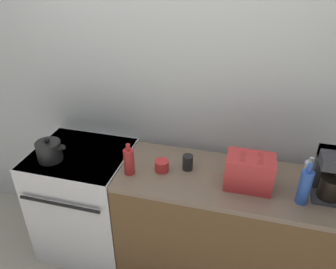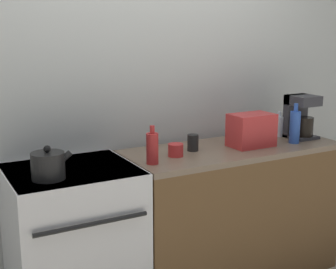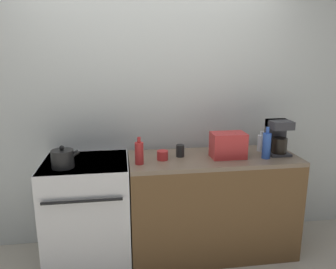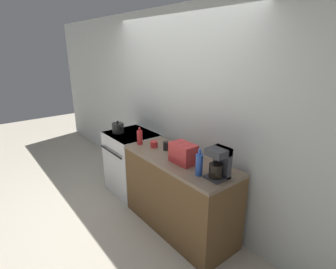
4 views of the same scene
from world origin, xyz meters
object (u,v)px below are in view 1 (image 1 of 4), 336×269
(toaster, at_px, (249,172))
(bottle_red, at_px, (129,161))
(bottle_blue, at_px, (305,187))
(bottle_clear, at_px, (308,172))
(cup_red, at_px, (162,166))
(stove, at_px, (87,200))
(cup_black, at_px, (188,162))
(kettle, at_px, (49,151))
(coffee_maker, at_px, (332,173))

(toaster, xyz_separation_m, bottle_red, (-0.77, -0.07, -0.02))
(bottle_blue, distance_m, bottle_clear, 0.22)
(bottle_clear, relative_size, cup_red, 1.95)
(stove, bearing_deg, cup_black, 1.14)
(stove, xyz_separation_m, kettle, (-0.15, -0.12, 0.52))
(stove, relative_size, kettle, 4.22)
(coffee_maker, distance_m, cup_red, 1.05)
(stove, relative_size, bottle_blue, 3.36)
(coffee_maker, relative_size, bottle_red, 1.37)
(bottle_red, bearing_deg, bottle_clear, 10.39)
(stove, relative_size, cup_red, 9.79)
(kettle, height_order, bottle_blue, bottle_blue)
(stove, distance_m, bottle_red, 0.72)
(kettle, xyz_separation_m, bottle_clear, (1.73, 0.20, 0.00))
(cup_red, bearing_deg, bottle_red, -157.92)
(bottle_red, xyz_separation_m, bottle_blue, (1.09, -0.01, 0.02))
(bottle_red, xyz_separation_m, cup_black, (0.36, 0.15, -0.04))
(stove, height_order, bottle_blue, bottle_blue)
(coffee_maker, relative_size, cup_red, 3.27)
(toaster, height_order, cup_red, toaster)
(stove, distance_m, bottle_blue, 1.64)
(kettle, bearing_deg, stove, 39.04)
(kettle, distance_m, cup_red, 0.80)
(bottle_blue, height_order, cup_red, bottle_blue)
(kettle, relative_size, cup_black, 2.07)
(bottle_clear, bearing_deg, cup_red, -172.29)
(bottle_red, distance_m, cup_black, 0.39)
(bottle_blue, height_order, cup_black, bottle_blue)
(bottle_red, distance_m, cup_red, 0.22)
(toaster, distance_m, bottle_red, 0.77)
(toaster, xyz_separation_m, bottle_blue, (0.32, -0.07, 0.01))
(toaster, distance_m, bottle_clear, 0.39)
(toaster, height_order, coffee_maker, coffee_maker)
(kettle, distance_m, bottle_blue, 1.69)
(toaster, bearing_deg, kettle, -177.45)
(bottle_blue, relative_size, bottle_clear, 1.49)
(stove, height_order, bottle_clear, bottle_clear)
(toaster, relative_size, cup_black, 2.75)
(kettle, relative_size, bottle_clear, 1.19)
(kettle, bearing_deg, cup_red, 5.48)
(toaster, height_order, cup_black, toaster)
(toaster, distance_m, cup_red, 0.57)
(bottle_clear, relative_size, cup_black, 1.74)
(cup_black, bearing_deg, bottle_red, -158.21)
(toaster, relative_size, cup_red, 3.09)
(stove, bearing_deg, bottle_clear, 2.84)
(cup_red, bearing_deg, toaster, -1.58)
(bottle_red, bearing_deg, coffee_maker, 4.92)
(stove, relative_size, coffee_maker, 3.00)
(bottle_blue, bearing_deg, cup_red, 174.38)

